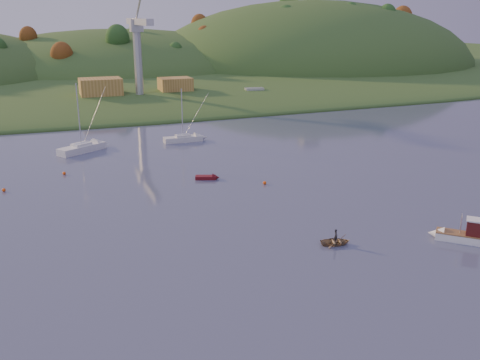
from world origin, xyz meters
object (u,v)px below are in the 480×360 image
object	(u,v)px
sailboat_near	(82,148)
canoe	(335,242)
fishing_boat	(456,233)
sailboat_far	(183,138)
red_tender	(210,177)

from	to	relation	value
sailboat_near	canoe	distance (m)	56.06
fishing_boat	canoe	distance (m)	13.41
fishing_boat	sailboat_far	xyz separation A→B (m)	(-15.50, 56.73, -0.12)
fishing_boat	red_tender	size ratio (longest dim) A/B	1.39
sailboat_far	sailboat_near	bearing A→B (deg)	-176.11
canoe	fishing_boat	bearing A→B (deg)	-93.46
fishing_boat	sailboat_far	size ratio (longest dim) A/B	0.52
sailboat_far	red_tender	size ratio (longest dim) A/B	2.69
sailboat_far	canoe	size ratio (longest dim) A/B	3.23
fishing_boat	canoe	world-z (taller)	fishing_boat
red_tender	canoe	bearing A→B (deg)	-59.26
sailboat_near	red_tender	xyz separation A→B (m)	(16.53, -24.06, -0.53)
fishing_boat	sailboat_near	size ratio (longest dim) A/B	0.43
fishing_boat	sailboat_near	world-z (taller)	sailboat_near
sailboat_far	red_tender	xyz separation A→B (m)	(-2.60, -25.43, -0.43)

